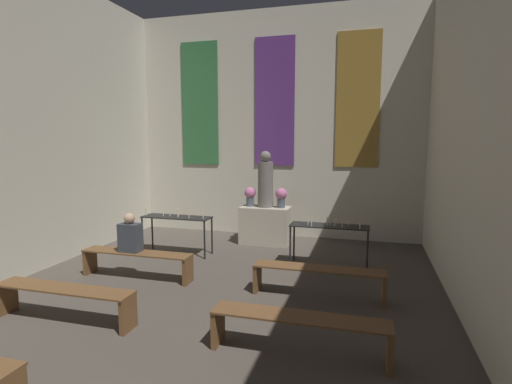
% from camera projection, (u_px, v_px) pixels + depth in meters
% --- Properties ---
extents(wall_back, '(7.27, 0.16, 5.52)m').
position_uv_depth(wall_back, '(275.00, 124.00, 9.85)').
color(wall_back, beige).
rests_on(wall_back, ground_plane).
extents(altar, '(1.14, 0.58, 0.86)m').
position_uv_depth(altar, '(265.00, 225.00, 9.26)').
color(altar, '#BCB29E').
rests_on(altar, ground_plane).
extents(statue, '(0.35, 0.35, 1.29)m').
position_uv_depth(statue, '(265.00, 182.00, 9.12)').
color(statue, slate).
rests_on(statue, altar).
extents(flower_vase_left, '(0.26, 0.26, 0.45)m').
position_uv_depth(flower_vase_left, '(250.00, 195.00, 9.27)').
color(flower_vase_left, '#4C5666').
rests_on(flower_vase_left, altar).
extents(flower_vase_right, '(0.26, 0.26, 0.45)m').
position_uv_depth(flower_vase_right, '(281.00, 196.00, 9.07)').
color(flower_vase_right, '#4C5666').
rests_on(flower_vase_right, altar).
extents(candle_rack_left, '(1.47, 0.46, 1.00)m').
position_uv_depth(candle_rack_left, '(177.00, 221.00, 8.39)').
color(candle_rack_left, black).
rests_on(candle_rack_left, ground_plane).
extents(candle_rack_right, '(1.47, 0.46, 0.99)m').
position_uv_depth(candle_rack_right, '(329.00, 230.00, 7.53)').
color(candle_rack_right, black).
rests_on(candle_rack_right, ground_plane).
extents(pew_third_left, '(2.00, 0.36, 0.47)m').
position_uv_depth(pew_third_left, '(64.00, 297.00, 5.29)').
color(pew_third_left, brown).
rests_on(pew_third_left, ground_plane).
extents(pew_third_right, '(2.00, 0.36, 0.47)m').
position_uv_depth(pew_third_right, '(299.00, 327.00, 4.44)').
color(pew_third_right, brown).
rests_on(pew_third_right, ground_plane).
extents(pew_back_left, '(2.00, 0.36, 0.47)m').
position_uv_depth(pew_back_left, '(137.00, 259.00, 6.95)').
color(pew_back_left, brown).
rests_on(pew_back_left, ground_plane).
extents(pew_back_right, '(2.00, 0.36, 0.47)m').
position_uv_depth(pew_back_right, '(318.00, 276.00, 6.10)').
color(pew_back_right, brown).
rests_on(pew_back_right, ground_plane).
extents(person_seated, '(0.36, 0.24, 0.68)m').
position_uv_depth(person_seated, '(130.00, 235.00, 6.93)').
color(person_seated, '#383D47').
rests_on(person_seated, pew_back_left).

